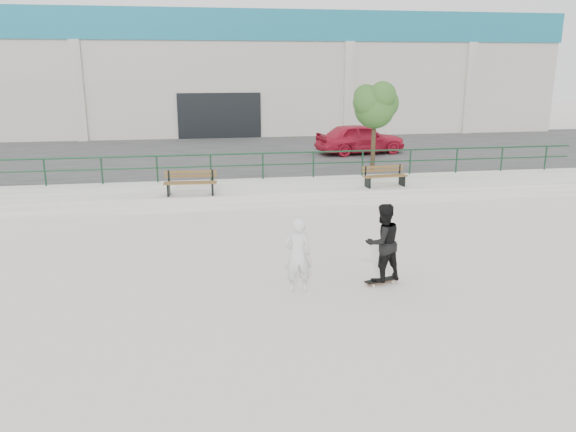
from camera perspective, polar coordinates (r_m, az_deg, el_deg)
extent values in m
plane|color=beige|center=(11.65, -0.86, -9.06)|extent=(120.00, 120.00, 0.00)
cube|color=#B1AEA2|center=(20.58, -4.87, 2.32)|extent=(30.00, 3.00, 0.50)
cube|color=#333333|center=(28.92, -6.29, 5.96)|extent=(60.00, 14.00, 0.50)
cylinder|color=#163D24|center=(21.62, -5.24, 6.29)|extent=(28.00, 0.06, 0.06)
cylinder|color=#163D24|center=(21.70, -5.21, 5.12)|extent=(28.00, 0.05, 0.05)
cylinder|color=#163D24|center=(22.31, -23.47, 4.08)|extent=(0.06, 0.06, 1.00)
cylinder|color=#163D24|center=(21.91, -18.39, 4.38)|extent=(0.06, 0.06, 1.00)
cylinder|color=#163D24|center=(21.69, -13.15, 4.65)|extent=(0.06, 0.06, 1.00)
cylinder|color=#163D24|center=(21.65, -7.85, 4.89)|extent=(0.06, 0.06, 1.00)
cylinder|color=#163D24|center=(21.80, -2.57, 5.08)|extent=(0.06, 0.06, 1.00)
cylinder|color=#163D24|center=(22.13, 2.59, 5.23)|extent=(0.06, 0.06, 1.00)
cylinder|color=#163D24|center=(22.63, 7.57, 5.33)|extent=(0.06, 0.06, 1.00)
cylinder|color=#163D24|center=(23.29, 12.31, 5.39)|extent=(0.06, 0.06, 1.00)
cylinder|color=#163D24|center=(24.10, 16.75, 5.41)|extent=(0.06, 0.06, 1.00)
cylinder|color=#163D24|center=(25.04, 20.88, 5.41)|extent=(0.06, 0.06, 1.00)
cylinder|color=#163D24|center=(26.10, 24.70, 5.37)|extent=(0.06, 0.06, 1.00)
cube|color=silver|center=(42.56, -7.61, 13.86)|extent=(44.00, 16.00, 8.00)
cube|color=teal|center=(42.61, -7.76, 18.03)|extent=(44.20, 16.20, 1.80)
cube|color=black|center=(34.65, -6.96, 9.68)|extent=(5.00, 0.15, 3.20)
cube|color=silver|center=(35.05, -20.48, 11.38)|extent=(0.60, 0.25, 6.20)
cube|color=silver|center=(35.77, 6.18, 12.27)|extent=(0.60, 0.25, 6.20)
cube|color=silver|center=(38.69, 17.92, 11.85)|extent=(0.60, 0.25, 6.20)
cube|color=brown|center=(19.13, -9.93, 3.24)|extent=(1.78, 0.25, 0.04)
cube|color=brown|center=(19.30, -9.89, 3.35)|extent=(1.78, 0.25, 0.04)
cube|color=brown|center=(19.48, -9.85, 3.45)|extent=(1.78, 0.25, 0.04)
cube|color=brown|center=(19.52, -9.86, 4.04)|extent=(1.78, 0.17, 0.10)
cube|color=brown|center=(19.49, -9.87, 4.44)|extent=(1.78, 0.17, 0.10)
cube|color=black|center=(19.42, -12.04, 2.65)|extent=(0.10, 0.50, 0.41)
cube|color=black|center=(19.59, -12.02, 3.97)|extent=(0.06, 0.05, 0.41)
cube|color=black|center=(19.30, -7.66, 2.78)|extent=(0.10, 0.50, 0.41)
cube|color=black|center=(19.47, -7.68, 4.10)|extent=(0.06, 0.05, 0.41)
cube|color=brown|center=(20.55, 10.03, 3.94)|extent=(1.63, 0.26, 0.04)
cube|color=brown|center=(20.70, 9.84, 4.02)|extent=(1.63, 0.26, 0.04)
cube|color=brown|center=(20.84, 9.66, 4.11)|extent=(1.63, 0.26, 0.04)
cube|color=brown|center=(20.87, 9.60, 4.61)|extent=(1.62, 0.19, 0.09)
cube|color=brown|center=(20.85, 9.61, 4.95)|extent=(1.62, 0.19, 0.09)
cube|color=black|center=(20.46, 8.10, 3.40)|extent=(0.10, 0.45, 0.38)
cube|color=black|center=(20.60, 7.88, 4.54)|extent=(0.06, 0.05, 0.38)
cube|color=black|center=(21.02, 11.50, 3.56)|extent=(0.10, 0.45, 0.38)
cube|color=black|center=(21.16, 11.27, 4.67)|extent=(0.06, 0.05, 0.38)
cylinder|color=#433521|center=(23.82, 8.66, 7.23)|extent=(0.18, 0.18, 2.20)
sphere|color=#345D22|center=(23.67, 8.80, 10.76)|extent=(1.65, 1.65, 1.65)
sphere|color=#345D22|center=(24.06, 9.67, 11.23)|extent=(1.29, 1.29, 1.29)
sphere|color=#345D22|center=(23.36, 8.10, 11.41)|extent=(1.19, 1.19, 1.19)
sphere|color=#345D22|center=(23.34, 9.58, 12.03)|extent=(1.10, 1.10, 1.10)
sphere|color=#345D22|center=(23.90, 7.93, 11.93)|extent=(1.01, 1.01, 1.01)
imported|color=#B6162F|center=(28.46, 7.34, 7.83)|extent=(4.66, 2.45, 1.51)
cube|color=black|center=(12.88, 9.43, -6.43)|extent=(0.80, 0.41, 0.02)
cube|color=brown|center=(12.89, 9.42, -6.50)|extent=(0.80, 0.41, 0.01)
cube|color=#A7A6AC|center=(12.76, 8.46, -6.81)|extent=(0.10, 0.17, 0.03)
cube|color=#A7A6AC|center=(13.04, 10.36, -6.40)|extent=(0.10, 0.17, 0.03)
cylinder|color=beige|center=(12.69, 8.70, -7.02)|extent=(0.06, 0.04, 0.06)
cylinder|color=beige|center=(12.84, 8.22, -6.74)|extent=(0.06, 0.04, 0.06)
cylinder|color=beige|center=(12.98, 10.60, -6.60)|extent=(0.06, 0.04, 0.06)
cylinder|color=beige|center=(13.12, 10.11, -6.34)|extent=(0.06, 0.04, 0.06)
imported|color=black|center=(12.59, 9.60, -2.66)|extent=(1.00, 0.87, 1.76)
imported|color=silver|center=(12.06, 0.97, -4.00)|extent=(0.61, 0.40, 1.65)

